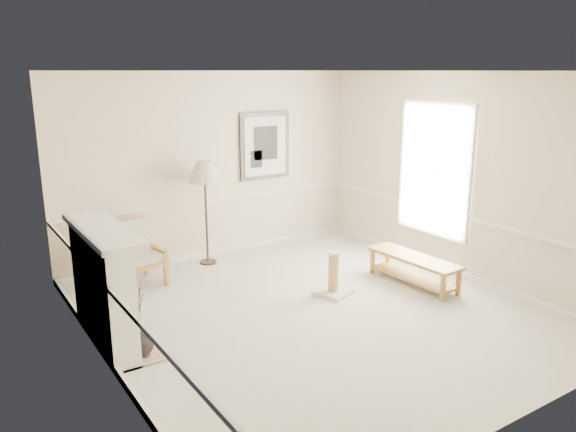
% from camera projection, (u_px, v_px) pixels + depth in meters
% --- Properties ---
extents(ground, '(5.50, 5.50, 0.00)m').
position_uv_depth(ground, '(313.00, 312.00, 6.94)').
color(ground, silver).
rests_on(ground, ground).
extents(room, '(5.04, 5.54, 2.92)m').
position_uv_depth(room, '(321.00, 161.00, 6.61)').
color(room, beige).
rests_on(room, ground).
extents(fireplace, '(0.64, 1.64, 1.31)m').
position_uv_depth(fireplace, '(104.00, 288.00, 6.03)').
color(fireplace, white).
rests_on(fireplace, ground).
extents(floor_vase, '(0.27, 0.27, 0.78)m').
position_uv_depth(floor_vase, '(141.00, 345.00, 5.83)').
color(floor_vase, black).
rests_on(floor_vase, ground).
extents(armchair, '(0.76, 0.80, 0.88)m').
position_uv_depth(armchair, '(132.00, 251.00, 7.79)').
color(armchair, olive).
rests_on(armchair, ground).
extents(floor_lamp, '(0.51, 0.51, 1.60)m').
position_uv_depth(floor_lamp, '(205.00, 174.00, 8.38)').
color(floor_lamp, black).
rests_on(floor_lamp, ground).
extents(bench, '(0.49, 1.43, 0.40)m').
position_uv_depth(bench, '(414.00, 266.00, 7.81)').
color(bench, olive).
rests_on(bench, ground).
extents(scratching_post, '(0.54, 0.54, 0.60)m').
position_uv_depth(scratching_post, '(333.00, 281.00, 7.46)').
color(scratching_post, beige).
rests_on(scratching_post, ground).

